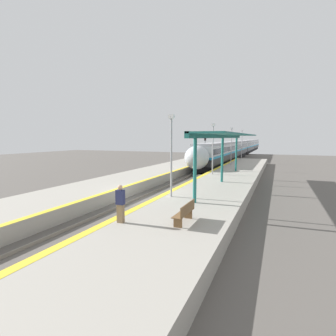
# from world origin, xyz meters

# --- Properties ---
(ground_plane) EXTENTS (120.00, 120.00, 0.00)m
(ground_plane) POSITION_xyz_m (0.00, 0.00, 0.00)
(ground_plane) COLOR #56514C
(rail_left) EXTENTS (0.08, 90.00, 0.15)m
(rail_left) POSITION_xyz_m (-0.72, 0.00, 0.07)
(rail_left) COLOR slate
(rail_left) RESTS_ON ground_plane
(rail_right) EXTENTS (0.08, 90.00, 0.15)m
(rail_right) POSITION_xyz_m (0.72, 0.00, 0.07)
(rail_right) COLOR slate
(rail_right) RESTS_ON ground_plane
(train) EXTENTS (2.90, 79.42, 3.77)m
(train) POSITION_xyz_m (0.00, 50.84, 2.16)
(train) COLOR black
(train) RESTS_ON ground_plane
(platform_right) EXTENTS (5.17, 64.00, 0.86)m
(platform_right) POSITION_xyz_m (4.31, 0.00, 0.43)
(platform_right) COLOR #9E998E
(platform_right) RESTS_ON ground_plane
(platform_left) EXTENTS (4.97, 64.00, 0.86)m
(platform_left) POSITION_xyz_m (-4.21, 0.00, 0.43)
(platform_left) COLOR #9E998E
(platform_left) RESTS_ON ground_plane
(platform_bench) EXTENTS (0.44, 1.79, 0.89)m
(platform_bench) POSITION_xyz_m (5.07, -5.68, 1.33)
(platform_bench) COLOR brown
(platform_bench) RESTS_ON platform_right
(person_waiting) EXTENTS (0.36, 0.22, 1.65)m
(person_waiting) POSITION_xyz_m (2.47, -6.71, 1.71)
(person_waiting) COLOR #7F6647
(person_waiting) RESTS_ON platform_right
(railway_signal) EXTENTS (0.28, 0.28, 4.74)m
(railway_signal) POSITION_xyz_m (-2.18, 24.70, 2.88)
(railway_signal) COLOR #59595E
(railway_signal) RESTS_ON ground_plane
(lamppost_near) EXTENTS (0.36, 0.20, 5.05)m
(lamppost_near) POSITION_xyz_m (2.58, -1.20, 3.76)
(lamppost_near) COLOR #9E9EA3
(lamppost_near) RESTS_ON platform_right
(lamppost_mid) EXTENTS (0.36, 0.20, 5.05)m
(lamppost_mid) POSITION_xyz_m (2.58, 9.75, 3.76)
(lamppost_mid) COLOR #9E9EA3
(lamppost_mid) RESTS_ON platform_right
(lamppost_far) EXTENTS (0.36, 0.20, 5.05)m
(lamppost_far) POSITION_xyz_m (2.58, 20.69, 3.76)
(lamppost_far) COLOR #9E9EA3
(lamppost_far) RESTS_ON platform_right
(lamppost_farthest) EXTENTS (0.36, 0.20, 5.05)m
(lamppost_farthest) POSITION_xyz_m (2.58, 31.64, 3.76)
(lamppost_farthest) COLOR #9E9EA3
(lamppost_farthest) RESTS_ON platform_right
(station_canopy) EXTENTS (2.02, 18.29, 3.99)m
(station_canopy) POSITION_xyz_m (4.96, 5.55, 4.58)
(station_canopy) COLOR #1E6B66
(station_canopy) RESTS_ON platform_right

